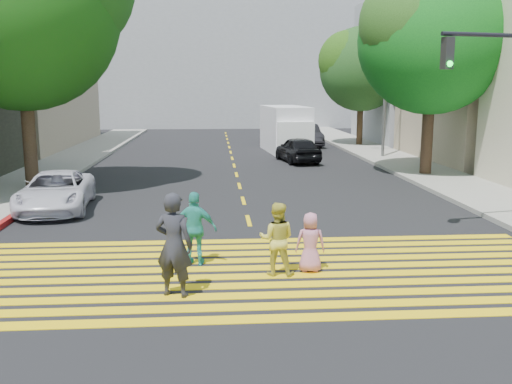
{
  "coord_description": "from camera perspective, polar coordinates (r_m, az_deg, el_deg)",
  "views": [
    {
      "loc": [
        -0.96,
        -10.17,
        3.81
      ],
      "look_at": [
        0.0,
        3.0,
        1.4
      ],
      "focal_mm": 40.0,
      "sensor_mm": 36.0,
      "label": 1
    }
  ],
  "objects": [
    {
      "name": "white_van",
      "position": [
        34.45,
        3.05,
        6.16
      ],
      "size": [
        2.63,
        5.95,
        2.73
      ],
      "rotation": [
        0.0,
        0.0,
        0.08
      ],
      "color": "white",
      "rests_on": "ground"
    },
    {
      "name": "ground",
      "position": [
        10.9,
        1.17,
        -10.12
      ],
      "size": [
        120.0,
        120.0,
        0.0
      ],
      "primitive_type": "plane",
      "color": "black"
    },
    {
      "name": "curb_red",
      "position": [
        17.62,
        -23.79,
        -2.77
      ],
      "size": [
        0.2,
        8.0,
        0.16
      ],
      "primitive_type": "cube",
      "color": "maroon",
      "rests_on": "ground"
    },
    {
      "name": "tree_left",
      "position": [
        22.98,
        -22.3,
        17.28
      ],
      "size": [
        8.14,
        7.53,
        10.2
      ],
      "rotation": [
        0.0,
        0.0,
        -0.07
      ],
      "color": "black",
      "rests_on": "ground"
    },
    {
      "name": "silver_car",
      "position": [
        39.78,
        2.41,
        5.89
      ],
      "size": [
        2.21,
        5.03,
        1.44
      ],
      "primitive_type": "imported",
      "rotation": [
        0.0,
        0.0,
        3.1
      ],
      "color": "gray",
      "rests_on": "ground"
    },
    {
      "name": "dark_car_parked",
      "position": [
        38.22,
        5.07,
        5.68
      ],
      "size": [
        1.72,
        4.43,
        1.44
      ],
      "primitive_type": "imported",
      "rotation": [
        0.0,
        0.0,
        0.05
      ],
      "color": "black",
      "rests_on": "ground"
    },
    {
      "name": "dark_car_near",
      "position": [
        29.75,
        4.2,
        4.27
      ],
      "size": [
        2.18,
        4.15,
        1.34
      ],
      "primitive_type": "imported",
      "rotation": [
        0.0,
        0.0,
        3.3
      ],
      "color": "black",
      "rests_on": "ground"
    },
    {
      "name": "pedestrian_man",
      "position": [
        10.59,
        -8.2,
        -5.26
      ],
      "size": [
        0.84,
        0.7,
        1.96
      ],
      "primitive_type": "imported",
      "rotation": [
        0.0,
        0.0,
        2.78
      ],
      "color": "#27272E",
      "rests_on": "ground"
    },
    {
      "name": "sidewalk_right",
      "position": [
        27.15,
        16.28,
        2.03
      ],
      "size": [
        3.0,
        60.0,
        0.15
      ],
      "primitive_type": "cube",
      "color": "gray",
      "rests_on": "ground"
    },
    {
      "name": "lane_line",
      "position": [
        32.9,
        -2.48,
        3.71
      ],
      "size": [
        0.12,
        34.4,
        0.01
      ],
      "color": "yellow",
      "rests_on": "ground"
    },
    {
      "name": "pedestrian_extra",
      "position": [
        12.45,
        -6.1,
        -3.66
      ],
      "size": [
        1.01,
        0.58,
        1.62
      ],
      "primitive_type": "imported",
      "rotation": [
        0.0,
        0.0,
        2.94
      ],
      "color": "teal",
      "rests_on": "ground"
    },
    {
      "name": "tree_right_far",
      "position": [
        38.3,
        10.62,
        12.43
      ],
      "size": [
        6.04,
        5.52,
        7.86
      ],
      "rotation": [
        0.0,
        0.0,
        -0.02
      ],
      "color": "#45351D",
      "rests_on": "ground"
    },
    {
      "name": "backdrop_block",
      "position": [
        58.22,
        -3.31,
        12.5
      ],
      "size": [
        30.0,
        8.0,
        12.0
      ],
      "primitive_type": "cube",
      "color": "gray",
      "rests_on": "ground"
    },
    {
      "name": "street_lamp",
      "position": [
        31.74,
        12.55,
        12.66
      ],
      "size": [
        2.04,
        0.68,
        9.09
      ],
      "rotation": [
        0.0,
        0.0,
        -0.24
      ],
      "color": "slate",
      "rests_on": "ground"
    },
    {
      "name": "building_right_grey",
      "position": [
        43.24,
        17.85,
        11.45
      ],
      "size": [
        10.0,
        10.0,
        10.0
      ],
      "primitive_type": "cube",
      "color": "gray",
      "rests_on": "ground"
    },
    {
      "name": "white_sedan",
      "position": [
        19.0,
        -19.39,
        0.06
      ],
      "size": [
        2.42,
        4.56,
        1.22
      ],
      "primitive_type": "imported",
      "rotation": [
        0.0,
        0.0,
        0.09
      ],
      "color": "silver",
      "rests_on": "ground"
    },
    {
      "name": "tree_right_near",
      "position": [
        25.88,
        17.39,
        15.03
      ],
      "size": [
        7.48,
        7.22,
        9.05
      ],
      "rotation": [
        0.0,
        0.0,
        0.18
      ],
      "color": "black",
      "rests_on": "ground"
    },
    {
      "name": "pedestrian_child",
      "position": [
        12.01,
        5.46,
        -5.03
      ],
      "size": [
        0.65,
        0.45,
        1.27
      ],
      "primitive_type": "imported",
      "rotation": [
        0.0,
        0.0,
        3.07
      ],
      "color": "#BB708B",
      "rests_on": "ground"
    },
    {
      "name": "crosswalk",
      "position": [
        12.1,
        0.6,
        -7.99
      ],
      "size": [
        13.4,
        5.3,
        0.01
      ],
      "color": "yellow",
      "rests_on": "ground"
    },
    {
      "name": "sidewalk_left",
      "position": [
        33.25,
        -17.29,
        3.44
      ],
      "size": [
        3.0,
        40.0,
        0.15
      ],
      "primitive_type": "cube",
      "color": "gray",
      "rests_on": "ground"
    },
    {
      "name": "pedestrian_woman",
      "position": [
        11.73,
        2.1,
        -4.72
      ],
      "size": [
        0.84,
        0.71,
        1.53
      ],
      "primitive_type": "imported",
      "rotation": [
        0.0,
        0.0,
        2.94
      ],
      "color": "gold",
      "rests_on": "ground"
    }
  ]
}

